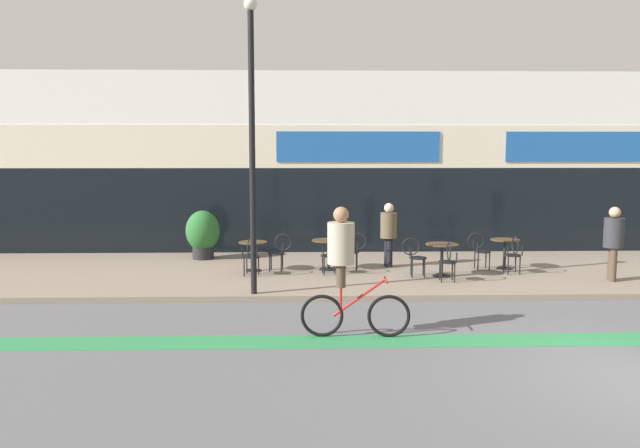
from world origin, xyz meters
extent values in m
cube|color=gray|center=(0.00, 7.25, 0.06)|extent=(40.00, 5.50, 0.12)
cube|color=silver|center=(0.00, 12.00, 2.61)|extent=(40.00, 4.00, 5.22)
cube|color=black|center=(0.00, 10.03, 1.32)|extent=(38.80, 0.10, 2.40)
cube|color=beige|center=(0.00, 10.05, 3.12)|extent=(39.20, 0.14, 1.20)
cube|color=#1E56A3|center=(-3.24, 9.98, 3.12)|extent=(4.59, 0.08, 0.84)
cube|color=#1E56A3|center=(3.24, 9.98, 3.12)|extent=(4.59, 0.08, 0.84)
cube|color=#2D844C|center=(0.00, 1.89, 0.00)|extent=(36.00, 0.70, 0.01)
cylinder|color=black|center=(-6.00, 7.18, 0.13)|extent=(0.38, 0.38, 0.02)
cylinder|color=black|center=(-6.00, 7.18, 0.46)|extent=(0.07, 0.07, 0.69)
cylinder|color=#4C3823|center=(-6.00, 7.18, 0.82)|extent=(0.68, 0.68, 0.02)
cylinder|color=black|center=(-4.18, 7.29, 0.13)|extent=(0.44, 0.44, 0.02)
cylinder|color=black|center=(-4.18, 7.29, 0.47)|extent=(0.07, 0.07, 0.71)
cylinder|color=#4C3823|center=(-4.18, 7.29, 0.84)|extent=(0.80, 0.80, 0.02)
cylinder|color=black|center=(-1.61, 6.39, 0.13)|extent=(0.41, 0.41, 0.02)
cylinder|color=black|center=(-1.61, 6.39, 0.49)|extent=(0.07, 0.07, 0.73)
cylinder|color=#4C3823|center=(-1.61, 6.39, 0.87)|extent=(0.75, 0.75, 0.02)
cylinder|color=black|center=(0.12, 7.25, 0.13)|extent=(0.38, 0.38, 0.02)
cylinder|color=black|center=(0.12, 7.25, 0.48)|extent=(0.07, 0.07, 0.71)
cylinder|color=#4C3823|center=(0.12, 7.25, 0.84)|extent=(0.70, 0.70, 0.02)
cylinder|color=black|center=(-6.00, 6.63, 0.56)|extent=(0.45, 0.45, 0.03)
cylinder|color=black|center=(-6.12, 6.79, 0.33)|extent=(0.03, 0.03, 0.42)
cylinder|color=black|center=(-5.84, 6.75, 0.33)|extent=(0.03, 0.03, 0.42)
cylinder|color=black|center=(-6.15, 6.51, 0.33)|extent=(0.03, 0.03, 0.42)
cylinder|color=black|center=(-5.88, 6.47, 0.33)|extent=(0.03, 0.03, 0.42)
torus|color=black|center=(-6.02, 6.46, 0.82)|extent=(0.08, 0.41, 0.41)
cylinder|color=black|center=(-6.19, 6.48, 0.68)|extent=(0.03, 0.03, 0.23)
cylinder|color=black|center=(-5.85, 6.44, 0.68)|extent=(0.03, 0.03, 0.23)
cylinder|color=black|center=(-5.45, 7.18, 0.56)|extent=(0.43, 0.43, 0.03)
cylinder|color=black|center=(-5.60, 7.05, 0.33)|extent=(0.03, 0.03, 0.42)
cylinder|color=black|center=(-5.57, 7.33, 0.33)|extent=(0.03, 0.03, 0.42)
cylinder|color=black|center=(-5.32, 7.03, 0.33)|extent=(0.03, 0.03, 0.42)
cylinder|color=black|center=(-5.29, 7.31, 0.33)|extent=(0.03, 0.03, 0.42)
torus|color=black|center=(-5.28, 7.16, 0.82)|extent=(0.41, 0.06, 0.41)
cylinder|color=black|center=(-5.29, 6.99, 0.68)|extent=(0.03, 0.03, 0.23)
cylinder|color=black|center=(-5.26, 7.33, 0.68)|extent=(0.03, 0.03, 0.23)
cylinder|color=black|center=(-4.18, 6.74, 0.56)|extent=(0.44, 0.44, 0.03)
cylinder|color=black|center=(-4.34, 6.87, 0.33)|extent=(0.03, 0.03, 0.42)
cylinder|color=black|center=(-4.06, 6.89, 0.33)|extent=(0.03, 0.03, 0.42)
cylinder|color=black|center=(-4.31, 6.59, 0.33)|extent=(0.03, 0.03, 0.42)
cylinder|color=black|center=(-4.03, 6.61, 0.33)|extent=(0.03, 0.03, 0.42)
torus|color=black|center=(-4.17, 6.57, 0.82)|extent=(0.07, 0.41, 0.41)
cylinder|color=black|center=(-4.34, 6.55, 0.68)|extent=(0.03, 0.03, 0.23)
cylinder|color=black|center=(-4.00, 6.59, 0.68)|extent=(0.03, 0.03, 0.23)
cylinder|color=black|center=(-3.63, 7.29, 0.56)|extent=(0.46, 0.46, 0.03)
cylinder|color=black|center=(-3.79, 7.17, 0.33)|extent=(0.03, 0.03, 0.42)
cylinder|color=black|center=(-3.75, 7.45, 0.33)|extent=(0.03, 0.03, 0.42)
cylinder|color=black|center=(-3.52, 7.13, 0.33)|extent=(0.03, 0.03, 0.42)
cylinder|color=black|center=(-3.48, 7.41, 0.33)|extent=(0.03, 0.03, 0.42)
torus|color=black|center=(-3.47, 7.26, 0.82)|extent=(0.41, 0.09, 0.41)
cylinder|color=black|center=(-3.49, 7.10, 0.68)|extent=(0.03, 0.03, 0.23)
cylinder|color=black|center=(-3.44, 7.43, 0.68)|extent=(0.03, 0.03, 0.23)
cylinder|color=black|center=(-1.61, 5.84, 0.56)|extent=(0.42, 0.42, 0.03)
cylinder|color=black|center=(-1.75, 5.99, 0.33)|extent=(0.03, 0.03, 0.42)
cylinder|color=black|center=(-1.47, 5.97, 0.33)|extent=(0.03, 0.03, 0.42)
cylinder|color=black|center=(-1.76, 5.71, 0.33)|extent=(0.03, 0.03, 0.42)
cylinder|color=black|center=(-1.48, 5.69, 0.33)|extent=(0.03, 0.03, 0.42)
torus|color=black|center=(-1.62, 5.67, 0.82)|extent=(0.05, 0.41, 0.41)
cylinder|color=black|center=(-1.80, 5.68, 0.68)|extent=(0.03, 0.03, 0.23)
cylinder|color=black|center=(-1.45, 5.66, 0.68)|extent=(0.03, 0.03, 0.23)
cylinder|color=black|center=(-2.16, 6.39, 0.56)|extent=(0.43, 0.43, 0.03)
cylinder|color=black|center=(-2.01, 6.52, 0.33)|extent=(0.03, 0.03, 0.42)
cylinder|color=black|center=(-2.04, 6.24, 0.33)|extent=(0.03, 0.03, 0.42)
cylinder|color=black|center=(-2.29, 6.54, 0.33)|extent=(0.03, 0.03, 0.42)
cylinder|color=black|center=(-2.32, 6.27, 0.33)|extent=(0.03, 0.03, 0.42)
torus|color=black|center=(-2.33, 6.41, 0.82)|extent=(0.41, 0.06, 0.41)
cylinder|color=black|center=(-2.32, 6.58, 0.68)|extent=(0.03, 0.03, 0.23)
cylinder|color=black|center=(-2.35, 6.24, 0.68)|extent=(0.03, 0.03, 0.23)
cylinder|color=black|center=(0.12, 6.70, 0.56)|extent=(0.41, 0.41, 0.03)
cylinder|color=black|center=(-0.02, 6.84, 0.33)|extent=(0.03, 0.03, 0.42)
cylinder|color=black|center=(0.26, 6.84, 0.33)|extent=(0.03, 0.03, 0.42)
cylinder|color=black|center=(-0.02, 6.56, 0.33)|extent=(0.03, 0.03, 0.42)
cylinder|color=black|center=(0.26, 6.56, 0.33)|extent=(0.03, 0.03, 0.42)
torus|color=black|center=(0.12, 6.53, 0.82)|extent=(0.04, 0.41, 0.41)
cylinder|color=black|center=(-0.05, 6.53, 0.68)|extent=(0.03, 0.03, 0.23)
cylinder|color=black|center=(0.30, 6.54, 0.68)|extent=(0.03, 0.03, 0.23)
cylinder|color=black|center=(-0.43, 7.25, 0.56)|extent=(0.41, 0.41, 0.03)
cylinder|color=black|center=(-0.29, 7.39, 0.33)|extent=(0.03, 0.03, 0.42)
cylinder|color=black|center=(-0.29, 7.11, 0.33)|extent=(0.03, 0.03, 0.42)
cylinder|color=black|center=(-0.57, 7.39, 0.33)|extent=(0.03, 0.03, 0.42)
cylinder|color=black|center=(-0.57, 7.11, 0.33)|extent=(0.03, 0.03, 0.42)
torus|color=black|center=(-0.60, 7.25, 0.82)|extent=(0.41, 0.04, 0.41)
cylinder|color=black|center=(-0.60, 7.42, 0.68)|extent=(0.03, 0.03, 0.23)
cylinder|color=black|center=(-0.60, 7.08, 0.68)|extent=(0.03, 0.03, 0.23)
cylinder|color=#232326|center=(-7.48, 8.95, 0.31)|extent=(0.56, 0.56, 0.37)
ellipsoid|color=#28662D|center=(-7.48, 8.95, 0.88)|extent=(0.90, 0.90, 1.08)
cylinder|color=black|center=(-5.79, 4.76, 2.92)|extent=(0.12, 0.12, 5.59)
sphere|color=beige|center=(-5.79, 4.76, 5.79)|extent=(0.26, 0.26, 0.26)
torus|color=black|center=(-3.42, 2.11, 0.35)|extent=(0.70, 0.09, 0.69)
torus|color=black|center=(-4.50, 2.16, 0.35)|extent=(0.70, 0.09, 0.69)
cylinder|color=red|center=(-3.90, 2.13, 0.64)|extent=(0.83, 0.08, 0.63)
cylinder|color=red|center=(-4.19, 2.14, 0.59)|extent=(0.04, 0.04, 0.49)
cylinder|color=red|center=(-3.47, 2.11, 0.94)|extent=(0.05, 0.48, 0.03)
cylinder|color=#4C3D2D|center=(-4.19, 2.23, 1.01)|extent=(0.16, 0.16, 0.36)
cylinder|color=#4C3D2D|center=(-4.20, 2.06, 1.01)|extent=(0.16, 0.16, 0.36)
cylinder|color=#B2A38E|center=(-4.19, 2.14, 1.53)|extent=(0.45, 0.45, 0.66)
sphere|color=#9E7051|center=(-4.19, 2.14, 1.98)|extent=(0.25, 0.25, 0.25)
cylinder|color=black|center=(-2.65, 7.58, 0.48)|extent=(0.18, 0.18, 0.73)
cylinder|color=black|center=(-2.69, 7.73, 0.48)|extent=(0.18, 0.18, 0.73)
cylinder|color=brown|center=(-2.67, 7.65, 1.16)|extent=(0.51, 0.51, 0.63)
sphere|color=beige|center=(-2.67, 7.65, 1.59)|extent=(0.24, 0.24, 0.24)
cylinder|color=#4C3D2D|center=(2.04, 5.73, 0.50)|extent=(0.17, 0.17, 0.75)
cylinder|color=#4C3D2D|center=(2.08, 5.89, 0.50)|extent=(0.17, 0.17, 0.75)
cylinder|color=#2D2D33|center=(2.06, 5.81, 1.20)|extent=(0.50, 0.50, 0.65)
sphere|color=tan|center=(2.06, 5.81, 1.65)|extent=(0.25, 0.25, 0.25)
camera|label=1|loc=(-4.79, -7.63, 2.97)|focal=35.00mm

